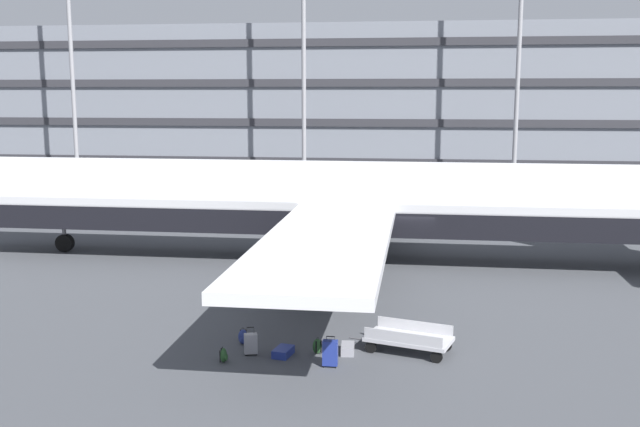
# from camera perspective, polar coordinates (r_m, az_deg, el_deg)

# --- Properties ---
(ground_plane) EXTENTS (600.00, 600.00, 0.00)m
(ground_plane) POSITION_cam_1_polar(r_m,az_deg,el_deg) (34.21, 6.77, -4.10)
(ground_plane) COLOR #424449
(terminal_structure) EXTENTS (157.08, 20.15, 14.23)m
(terminal_structure) POSITION_cam_1_polar(r_m,az_deg,el_deg) (76.08, 7.23, 8.68)
(terminal_structure) COLOR slate
(terminal_structure) RESTS_ON ground_plane
(airliner) EXTENTS (41.41, 33.51, 10.10)m
(airliner) POSITION_cam_1_polar(r_m,az_deg,el_deg) (34.63, 1.45, 0.94)
(airliner) COLOR silver
(airliner) RESTS_ON ground_plane
(light_mast_left) EXTENTS (1.80, 0.50, 23.93)m
(light_mast_left) POSITION_cam_1_polar(r_m,az_deg,el_deg) (66.93, -19.03, 13.81)
(light_mast_left) COLOR gray
(light_mast_left) RESTS_ON ground_plane
(light_mast_center_left) EXTENTS (1.80, 0.50, 25.71)m
(light_mast_center_left) POSITION_cam_1_polar(r_m,az_deg,el_deg) (61.06, -1.30, 15.63)
(light_mast_center_left) COLOR gray
(light_mast_center_left) RESTS_ON ground_plane
(light_mast_center_right) EXTENTS (1.80, 0.50, 23.66)m
(light_mast_center_right) POSITION_cam_1_polar(r_m,az_deg,el_deg) (60.83, 15.42, 14.34)
(light_mast_center_right) COLOR gray
(light_mast_center_right) RESTS_ON ground_plane
(suitcase_teal) EXTENTS (0.45, 0.26, 0.91)m
(suitcase_teal) POSITION_cam_1_polar(r_m,az_deg,el_deg) (21.71, 0.80, -10.86)
(suitcase_teal) COLOR navy
(suitcase_teal) RESTS_ON ground_plane
(suitcase_black) EXTENTS (0.44, 0.83, 0.27)m
(suitcase_black) POSITION_cam_1_polar(r_m,az_deg,el_deg) (22.91, 2.19, -10.54)
(suitcase_black) COLOR gray
(suitcase_black) RESTS_ON ground_plane
(suitcase_purple) EXTENTS (0.46, 0.37, 0.86)m
(suitcase_purple) POSITION_cam_1_polar(r_m,az_deg,el_deg) (22.78, -5.45, -10.10)
(suitcase_purple) COLOR gray
(suitcase_purple) RESTS_ON ground_plane
(suitcase_silver) EXTENTS (0.62, 0.86, 0.25)m
(suitcase_silver) POSITION_cam_1_polar(r_m,az_deg,el_deg) (22.68, -2.90, -10.77)
(suitcase_silver) COLOR navy
(suitcase_silver) RESTS_ON ground_plane
(backpack_scuffed) EXTENTS (0.37, 0.36, 0.54)m
(backpack_scuffed) POSITION_cam_1_polar(r_m,az_deg,el_deg) (22.79, -0.22, -10.37)
(backpack_scuffed) COLOR #264C26
(backpack_scuffed) RESTS_ON ground_plane
(backpack_navy) EXTENTS (0.24, 0.39, 0.48)m
(backpack_navy) POSITION_cam_1_polar(r_m,az_deg,el_deg) (22.31, -7.55, -10.96)
(backpack_navy) COLOR #264C26
(backpack_navy) RESTS_ON ground_plane
(backpack_small) EXTENTS (0.35, 0.33, 0.53)m
(backpack_small) POSITION_cam_1_polar(r_m,az_deg,el_deg) (23.73, -6.05, -9.61)
(backpack_small) COLOR navy
(backpack_small) RESTS_ON ground_plane
(baggage_cart) EXTENTS (3.35, 2.00, 0.82)m
(baggage_cart) POSITION_cam_1_polar(r_m,az_deg,el_deg) (23.04, 6.95, -9.71)
(baggage_cart) COLOR #B7B7BC
(baggage_cart) RESTS_ON ground_plane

